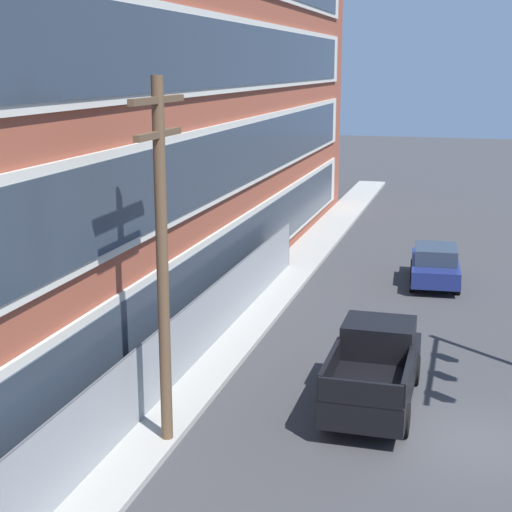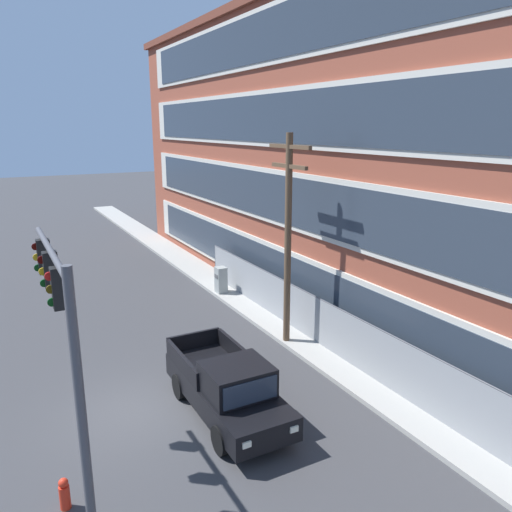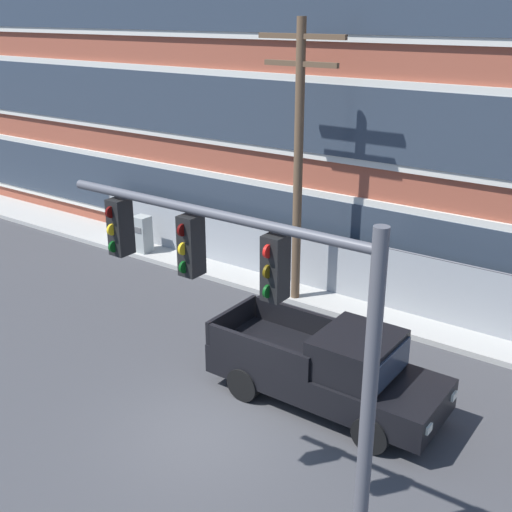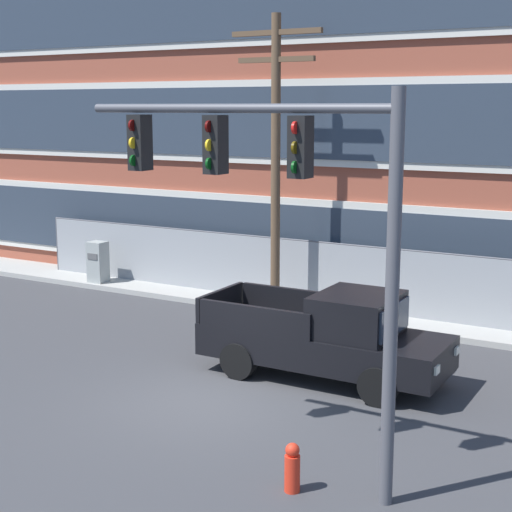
{
  "view_description": "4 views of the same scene",
  "coord_description": "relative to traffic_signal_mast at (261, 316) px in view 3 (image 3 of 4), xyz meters",
  "views": [
    {
      "loc": [
        -17.22,
        0.27,
        8.4
      ],
      "look_at": [
        0.18,
        5.1,
        4.0
      ],
      "focal_mm": 55.0,
      "sensor_mm": 36.0,
      "label": 1
    },
    {
      "loc": [
        13.62,
        -3.2,
        8.45
      ],
      "look_at": [
        -1.39,
        4.89,
        3.98
      ],
      "focal_mm": 35.0,
      "sensor_mm": 36.0,
      "label": 2
    },
    {
      "loc": [
        7.4,
        -8.63,
        8.36
      ],
      "look_at": [
        -0.46,
        2.37,
        3.16
      ],
      "focal_mm": 45.0,
      "sensor_mm": 36.0,
      "label": 3
    },
    {
      "loc": [
        8.15,
        -12.39,
        5.76
      ],
      "look_at": [
        -0.0,
        1.97,
        2.62
      ],
      "focal_mm": 55.0,
      "sensor_mm": 36.0,
      "label": 4
    }
  ],
  "objects": [
    {
      "name": "ground_plane",
      "position": [
        -2.84,
        2.13,
        -4.41
      ],
      "size": [
        160.0,
        160.0,
        0.0
      ],
      "primitive_type": "plane",
      "color": "#38383A"
    },
    {
      "name": "sidewalk_building_side",
      "position": [
        -2.84,
        9.43,
        -4.33
      ],
      "size": [
        80.0,
        1.9,
        0.16
      ],
      "primitive_type": "cube",
      "color": "#9E9B93",
      "rests_on": "ground"
    },
    {
      "name": "chain_link_fence",
      "position": [
        -1.3,
        9.69,
        -3.39
      ],
      "size": [
        25.41,
        0.06,
        2.02
      ],
      "color": "gray",
      "rests_on": "ground"
    },
    {
      "name": "traffic_signal_mast",
      "position": [
        0.0,
        0.0,
        0.0
      ],
      "size": [
        5.35,
        0.43,
        6.04
      ],
      "color": "#4C4C51",
      "rests_on": "ground"
    },
    {
      "name": "pickup_truck_black",
      "position": [
        -1.27,
        4.48,
        -3.48
      ],
      "size": [
        5.37,
        2.07,
        1.96
      ],
      "color": "black",
      "rests_on": "ground"
    },
    {
      "name": "utility_pole_near_corner",
      "position": [
        -4.84,
        8.72,
        0.18
      ],
      "size": [
        2.67,
        0.26,
        8.21
      ],
      "color": "brown",
      "rests_on": "ground"
    },
    {
      "name": "electrical_cabinet",
      "position": [
        -11.45,
        8.87,
        -3.66
      ],
      "size": [
        0.56,
        0.52,
        1.49
      ],
      "color": "#939993",
      "rests_on": "ground"
    }
  ]
}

